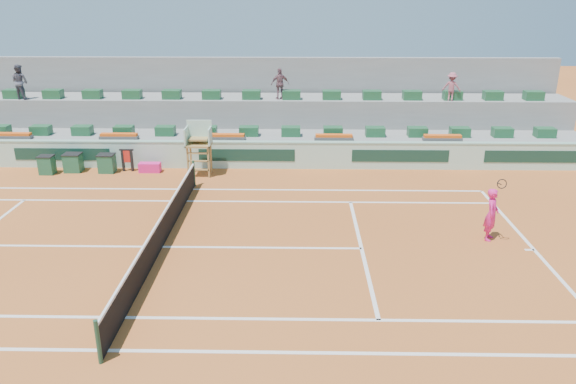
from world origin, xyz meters
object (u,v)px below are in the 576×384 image
umpire_chair (199,141)px  drink_cooler_a (107,163)px  tennis_player (492,214)px  player_bag (150,167)px

umpire_chair → drink_cooler_a: umpire_chair is taller
drink_cooler_a → umpire_chair: bearing=-3.0°
umpire_chair → drink_cooler_a: size_ratio=2.86×
umpire_chair → drink_cooler_a: 4.40m
tennis_player → drink_cooler_a: bearing=155.2°
player_bag → umpire_chair: (2.34, -0.28, 1.33)m
umpire_chair → player_bag: bearing=173.1°
tennis_player → player_bag: bearing=151.9°
umpire_chair → tennis_player: bearing=-32.0°
player_bag → drink_cooler_a: (-1.91, -0.06, 0.21)m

